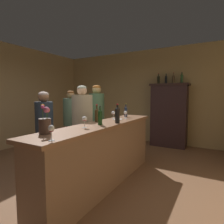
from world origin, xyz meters
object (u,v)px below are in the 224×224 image
at_px(flower_arrangement, 45,123).
at_px(wine_glass_front, 85,119).
at_px(display_cabinet, 169,114).
at_px(patron_by_cabinet, 82,125).
at_px(patron_in_grey, 97,118).
at_px(wine_glass_mid, 126,113).
at_px(display_bottle_midleft, 166,79).
at_px(wine_bottle_pinot, 117,114).
at_px(bar_counter, 103,154).
at_px(display_bottle_center, 173,79).
at_px(wine_glass_rear, 113,113).
at_px(wine_bottle_malbec, 126,111).
at_px(wine_bottle_riesling, 100,117).
at_px(display_bottle_midright, 182,78).
at_px(wine_bottle_merlot, 97,114).
at_px(patron_redhead, 45,128).
at_px(patron_in_navy, 71,122).
at_px(cheese_plate, 118,119).
at_px(wine_glass_spare, 51,130).
at_px(display_bottle_left, 159,79).

bearing_deg(flower_arrangement, wine_glass_front, 74.47).
xyz_separation_m(display_cabinet, patron_by_cabinet, (-1.04, -2.63, -0.04)).
bearing_deg(patron_by_cabinet, patron_in_grey, 118.77).
relative_size(wine_glass_mid, display_bottle_midleft, 0.53).
relative_size(wine_bottle_pinot, wine_glass_mid, 2.07).
distance_m(bar_counter, display_bottle_center, 3.30).
height_order(wine_bottle_pinot, wine_glass_rear, wine_bottle_pinot).
relative_size(wine_bottle_malbec, wine_glass_mid, 1.86).
relative_size(wine_bottle_riesling, patron_in_grey, 0.17).
bearing_deg(display_bottle_center, bar_counter, -99.13).
bearing_deg(wine_glass_front, display_cabinet, 83.82).
distance_m(wine_bottle_pinot, flower_arrangement, 1.21).
relative_size(wine_glass_mid, display_bottle_midright, 0.52).
distance_m(display_cabinet, patron_by_cabinet, 2.83).
bearing_deg(wine_bottle_merlot, wine_bottle_malbec, 82.81).
distance_m(patron_in_grey, patron_redhead, 1.29).
bearing_deg(patron_in_navy, cheese_plate, 12.39).
bearing_deg(wine_bottle_pinot, display_cabinet, 86.20).
height_order(wine_bottle_merlot, display_bottle_center, display_bottle_center).
bearing_deg(patron_by_cabinet, wine_glass_spare, -47.78).
bearing_deg(cheese_plate, patron_in_navy, 173.67).
bearing_deg(flower_arrangement, patron_redhead, 140.53).
bearing_deg(patron_in_navy, display_bottle_left, 78.52).
height_order(wine_glass_mid, display_bottle_left, display_bottle_left).
height_order(wine_glass_front, patron_in_grey, patron_in_grey).
bearing_deg(wine_glass_spare, cheese_plate, 96.33).
relative_size(wine_glass_front, display_bottle_center, 0.52).
height_order(display_cabinet, display_bottle_center, display_bottle_center).
xyz_separation_m(display_bottle_center, patron_by_cabinet, (-1.14, -2.63, -1.04)).
height_order(wine_bottle_riesling, display_bottle_midright, display_bottle_midright).
height_order(bar_counter, display_cabinet, display_cabinet).
bearing_deg(patron_by_cabinet, patron_redhead, -131.74).
relative_size(wine_glass_front, wine_glass_rear, 1.12).
distance_m(wine_glass_front, flower_arrangement, 0.56).
height_order(wine_glass_rear, flower_arrangement, flower_arrangement).
bearing_deg(wine_glass_rear, wine_bottle_malbec, 73.40).
bearing_deg(patron_in_navy, patron_redhead, -69.41).
relative_size(display_cabinet, wine_bottle_riesling, 6.30).
height_order(wine_glass_rear, patron_by_cabinet, patron_by_cabinet).
xyz_separation_m(flower_arrangement, patron_in_navy, (-1.13, 1.68, -0.28)).
bearing_deg(wine_glass_spare, display_cabinet, 87.41).
bearing_deg(patron_by_cabinet, wine_bottle_pinot, 2.18).
bearing_deg(patron_redhead, patron_in_navy, 69.22).
bearing_deg(display_cabinet, patron_in_grey, -125.20).
bearing_deg(wine_bottle_pinot, wine_bottle_riesling, -114.94).
relative_size(wine_bottle_pinot, display_bottle_midright, 1.07).
distance_m(wine_glass_rear, display_bottle_left, 2.44).
xyz_separation_m(wine_bottle_pinot, display_bottle_left, (-0.14, 2.80, 0.77)).
relative_size(wine_bottle_malbec, patron_redhead, 0.18).
bearing_deg(patron_in_navy, patron_by_cabinet, -11.21).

